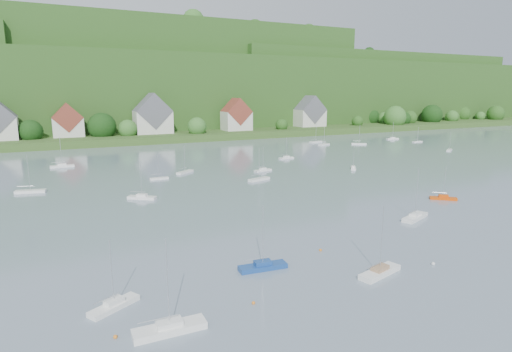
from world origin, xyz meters
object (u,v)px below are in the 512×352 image
at_px(near_sailboat_3, 415,216).
at_px(near_sailboat_6, 114,305).
at_px(near_sailboat_2, 380,271).
at_px(near_sailboat_1, 263,266).
at_px(near_sailboat_5, 443,198).
at_px(near_sailboat_0, 170,328).

bearing_deg(near_sailboat_3, near_sailboat_6, 169.00).
height_order(near_sailboat_2, near_sailboat_6, near_sailboat_2).
bearing_deg(near_sailboat_2, near_sailboat_1, 132.65).
distance_m(near_sailboat_1, near_sailboat_5, 50.42).
height_order(near_sailboat_1, near_sailboat_3, near_sailboat_3).
bearing_deg(near_sailboat_5, near_sailboat_1, -123.66).
distance_m(near_sailboat_0, near_sailboat_5, 66.32).
relative_size(near_sailboat_0, near_sailboat_1, 1.10).
relative_size(near_sailboat_2, near_sailboat_3, 0.95).
distance_m(near_sailboat_0, near_sailboat_6, 7.76).
relative_size(near_sailboat_0, near_sailboat_5, 1.30).
bearing_deg(near_sailboat_6, near_sailboat_0, -89.41).
xyz_separation_m(near_sailboat_2, near_sailboat_3, (21.05, 14.63, 0.01)).
bearing_deg(near_sailboat_0, near_sailboat_5, 21.36).
height_order(near_sailboat_1, near_sailboat_2, near_sailboat_2).
height_order(near_sailboat_0, near_sailboat_6, near_sailboat_0).
xyz_separation_m(near_sailboat_2, near_sailboat_6, (-29.62, 5.61, -0.04)).
xyz_separation_m(near_sailboat_1, near_sailboat_3, (32.88, 7.07, 0.02)).
relative_size(near_sailboat_1, near_sailboat_3, 0.91).
relative_size(near_sailboat_1, near_sailboat_2, 0.96).
bearing_deg(near_sailboat_1, near_sailboat_5, 22.14).
relative_size(near_sailboat_0, near_sailboat_6, 1.23).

